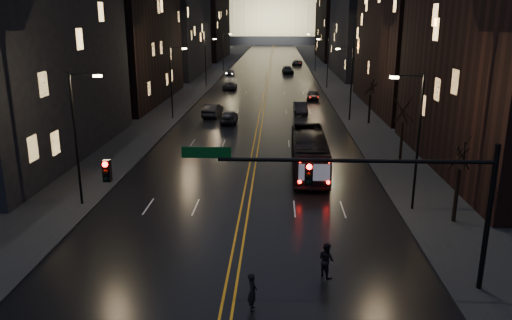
# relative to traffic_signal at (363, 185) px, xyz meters

# --- Properties ---
(ground) EXTENTS (900.00, 900.00, 0.00)m
(ground) POSITION_rel_traffic_signal_xyz_m (-5.91, 0.00, -5.10)
(ground) COLOR black
(ground) RESTS_ON ground
(road) EXTENTS (20.00, 320.00, 0.02)m
(road) POSITION_rel_traffic_signal_xyz_m (-5.91, 130.00, -5.09)
(road) COLOR black
(road) RESTS_ON ground
(sidewalk_left) EXTENTS (8.00, 320.00, 0.16)m
(sidewalk_left) POSITION_rel_traffic_signal_xyz_m (-19.91, 130.00, -5.02)
(sidewalk_left) COLOR black
(sidewalk_left) RESTS_ON ground
(sidewalk_right) EXTENTS (8.00, 320.00, 0.16)m
(sidewalk_right) POSITION_rel_traffic_signal_xyz_m (8.09, 130.00, -5.02)
(sidewalk_right) COLOR black
(sidewalk_right) RESTS_ON ground
(center_line) EXTENTS (0.62, 320.00, 0.01)m
(center_line) POSITION_rel_traffic_signal_xyz_m (-5.91, 130.00, -5.08)
(center_line) COLOR orange
(center_line) RESTS_ON road
(building_left_near) EXTENTS (12.00, 28.00, 22.00)m
(building_left_near) POSITION_rel_traffic_signal_xyz_m (-26.91, 22.00, 5.90)
(building_left_near) COLOR black
(building_left_near) RESTS_ON ground
(building_left_mid) EXTENTS (12.00, 30.00, 28.00)m
(building_left_mid) POSITION_rel_traffic_signal_xyz_m (-26.91, 54.00, 8.90)
(building_left_mid) COLOR black
(building_left_mid) RESTS_ON ground
(building_left_far) EXTENTS (12.00, 34.00, 20.00)m
(building_left_far) POSITION_rel_traffic_signal_xyz_m (-26.91, 92.00, 4.90)
(building_left_far) COLOR black
(building_left_far) RESTS_ON ground
(building_left_dist) EXTENTS (12.00, 40.00, 24.00)m
(building_left_dist) POSITION_rel_traffic_signal_xyz_m (-26.91, 140.00, 6.90)
(building_left_dist) COLOR black
(building_left_dist) RESTS_ON ground
(building_right_mid) EXTENTS (12.00, 34.00, 26.00)m
(building_right_mid) POSITION_rel_traffic_signal_xyz_m (15.09, 92.00, 7.90)
(building_right_mid) COLOR black
(building_right_mid) RESTS_ON ground
(building_right_dist) EXTENTS (12.00, 40.00, 22.00)m
(building_right_dist) POSITION_rel_traffic_signal_xyz_m (15.09, 140.00, 5.90)
(building_right_dist) COLOR black
(building_right_dist) RESTS_ON ground
(capitol) EXTENTS (90.00, 50.00, 58.50)m
(capitol) POSITION_rel_traffic_signal_xyz_m (-5.91, 250.00, 12.05)
(capitol) COLOR black
(capitol) RESTS_ON ground
(traffic_signal) EXTENTS (17.29, 0.45, 7.00)m
(traffic_signal) POSITION_rel_traffic_signal_xyz_m (0.00, 0.00, 0.00)
(traffic_signal) COLOR black
(traffic_signal) RESTS_ON ground
(streetlamp_right_near) EXTENTS (2.13, 0.25, 9.00)m
(streetlamp_right_near) POSITION_rel_traffic_signal_xyz_m (4.91, 10.00, -0.02)
(streetlamp_right_near) COLOR black
(streetlamp_right_near) RESTS_ON ground
(streetlamp_left_near) EXTENTS (2.13, 0.25, 9.00)m
(streetlamp_left_near) POSITION_rel_traffic_signal_xyz_m (-16.72, 10.00, -0.02)
(streetlamp_left_near) COLOR black
(streetlamp_left_near) RESTS_ON ground
(streetlamp_right_mid) EXTENTS (2.13, 0.25, 9.00)m
(streetlamp_right_mid) POSITION_rel_traffic_signal_xyz_m (4.91, 40.00, -0.02)
(streetlamp_right_mid) COLOR black
(streetlamp_right_mid) RESTS_ON ground
(streetlamp_left_mid) EXTENTS (2.13, 0.25, 9.00)m
(streetlamp_left_mid) POSITION_rel_traffic_signal_xyz_m (-16.72, 40.00, -0.02)
(streetlamp_left_mid) COLOR black
(streetlamp_left_mid) RESTS_ON ground
(streetlamp_right_far) EXTENTS (2.13, 0.25, 9.00)m
(streetlamp_right_far) POSITION_rel_traffic_signal_xyz_m (4.91, 70.00, -0.02)
(streetlamp_right_far) COLOR black
(streetlamp_right_far) RESTS_ON ground
(streetlamp_left_far) EXTENTS (2.13, 0.25, 9.00)m
(streetlamp_left_far) POSITION_rel_traffic_signal_xyz_m (-16.72, 70.00, -0.02)
(streetlamp_left_far) COLOR black
(streetlamp_left_far) RESTS_ON ground
(streetlamp_right_dist) EXTENTS (2.13, 0.25, 9.00)m
(streetlamp_right_dist) POSITION_rel_traffic_signal_xyz_m (4.91, 100.00, -0.02)
(streetlamp_right_dist) COLOR black
(streetlamp_right_dist) RESTS_ON ground
(streetlamp_left_dist) EXTENTS (2.13, 0.25, 9.00)m
(streetlamp_left_dist) POSITION_rel_traffic_signal_xyz_m (-16.72, 100.00, -0.02)
(streetlamp_left_dist) COLOR black
(streetlamp_left_dist) RESTS_ON ground
(tree_right_near) EXTENTS (2.40, 2.40, 6.65)m
(tree_right_near) POSITION_rel_traffic_signal_xyz_m (7.09, 8.00, -0.58)
(tree_right_near) COLOR black
(tree_right_near) RESTS_ON ground
(tree_right_mid) EXTENTS (2.40, 2.40, 6.65)m
(tree_right_mid) POSITION_rel_traffic_signal_xyz_m (7.09, 22.00, -0.58)
(tree_right_mid) COLOR black
(tree_right_mid) RESTS_ON ground
(tree_right_far) EXTENTS (2.40, 2.40, 6.65)m
(tree_right_far) POSITION_rel_traffic_signal_xyz_m (7.09, 38.00, -0.58)
(tree_right_far) COLOR black
(tree_right_far) RESTS_ON ground
(bus) EXTENTS (2.85, 11.55, 3.21)m
(bus) POSITION_rel_traffic_signal_xyz_m (-1.19, 18.43, -3.50)
(bus) COLOR black
(bus) RESTS_ON ground
(oncoming_car_a) EXTENTS (1.90, 4.69, 1.60)m
(oncoming_car_a) POSITION_rel_traffic_signal_xyz_m (-9.63, 38.09, -4.30)
(oncoming_car_a) COLOR black
(oncoming_car_a) RESTS_ON ground
(oncoming_car_b) EXTENTS (2.26, 5.29, 1.69)m
(oncoming_car_b) POSITION_rel_traffic_signal_xyz_m (-12.13, 42.12, -4.26)
(oncoming_car_b) COLOR black
(oncoming_car_b) RESTS_ON ground
(oncoming_car_c) EXTENTS (2.31, 4.88, 1.35)m
(oncoming_car_c) POSITION_rel_traffic_signal_xyz_m (-12.29, 67.60, -4.43)
(oncoming_car_c) COLOR black
(oncoming_car_c) RESTS_ON ground
(oncoming_car_d) EXTENTS (2.37, 4.85, 1.36)m
(oncoming_car_d) POSITION_rel_traffic_signal_xyz_m (-14.41, 90.54, -4.42)
(oncoming_car_d) COLOR black
(oncoming_car_d) RESTS_ON ground
(receding_car_a) EXTENTS (1.81, 4.85, 1.58)m
(receding_car_a) POSITION_rel_traffic_signal_xyz_m (-0.77, 44.53, -4.31)
(receding_car_a) COLOR black
(receding_car_a) RESTS_ON ground
(receding_car_b) EXTENTS (2.31, 4.85, 1.60)m
(receding_car_b) POSITION_rel_traffic_signal_xyz_m (1.67, 56.13, -4.30)
(receding_car_b) COLOR black
(receding_car_b) RESTS_ON ground
(receding_car_c) EXTENTS (2.87, 5.89, 1.65)m
(receding_car_c) POSITION_rel_traffic_signal_xyz_m (-1.52, 94.60, -4.28)
(receding_car_c) COLOR black
(receding_car_c) RESTS_ON ground
(receding_car_d) EXTENTS (3.02, 5.68, 1.52)m
(receding_car_d) POSITION_rel_traffic_signal_xyz_m (1.41, 115.88, -4.34)
(receding_car_d) COLOR black
(receding_car_d) RESTS_ON ground
(pedestrian_a) EXTENTS (0.46, 0.66, 1.73)m
(pedestrian_a) POSITION_rel_traffic_signal_xyz_m (-4.80, -2.00, -4.24)
(pedestrian_a) COLOR black
(pedestrian_a) RESTS_ON ground
(pedestrian_b) EXTENTS (0.89, 0.97, 1.76)m
(pedestrian_b) POSITION_rel_traffic_signal_xyz_m (-1.36, 1.09, -4.22)
(pedestrian_b) COLOR black
(pedestrian_b) RESTS_ON ground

